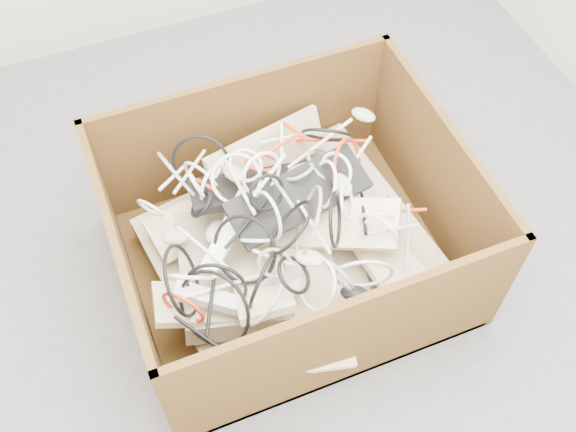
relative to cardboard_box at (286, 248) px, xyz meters
name	(u,v)px	position (x,y,z in m)	size (l,w,h in m)	color
ground	(301,269)	(0.05, -0.02, -0.14)	(3.00, 3.00, 0.00)	#4F4F51
cardboard_box	(286,248)	(0.00, 0.00, 0.00)	(1.13, 0.94, 0.54)	#402910
keyboard_pile	(288,229)	(0.00, -0.01, 0.13)	(0.94, 0.91, 0.32)	beige
mice_scatter	(287,220)	(-0.01, -0.03, 0.21)	(0.88, 0.73, 0.18)	#B8B594
power_strip_left	(228,231)	(-0.20, -0.01, 0.23)	(0.30, 0.05, 0.04)	silver
power_strip_right	(216,300)	(-0.31, -0.20, 0.18)	(0.26, 0.05, 0.04)	silver
vga_plug	(392,204)	(0.34, -0.09, 0.21)	(0.04, 0.04, 0.02)	#0B2EAE
cable_tangle	(266,222)	(-0.08, -0.04, 0.25)	(0.90, 0.83, 0.40)	black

